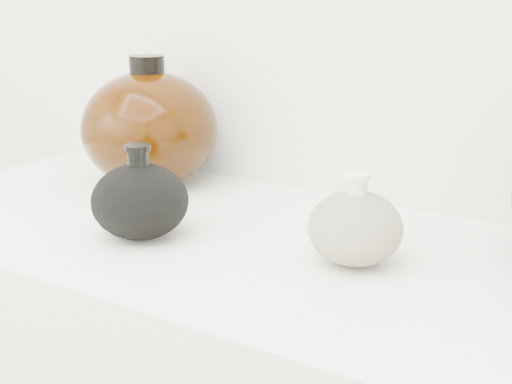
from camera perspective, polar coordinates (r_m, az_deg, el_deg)
The scene contains 3 objects.
black_gourd_vase at distance 0.98m, azimuth -9.26°, elevation -0.66°, with size 0.15×0.15×0.13m.
cream_gourd_vase at distance 0.89m, azimuth 7.95°, elevation -2.82°, with size 0.14×0.14×0.12m.
left_round_pot at distance 1.23m, azimuth -8.51°, elevation 5.05°, with size 0.25×0.25×0.22m.
Camera 1 is at (0.49, 0.18, 1.24)m, focal length 50.00 mm.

